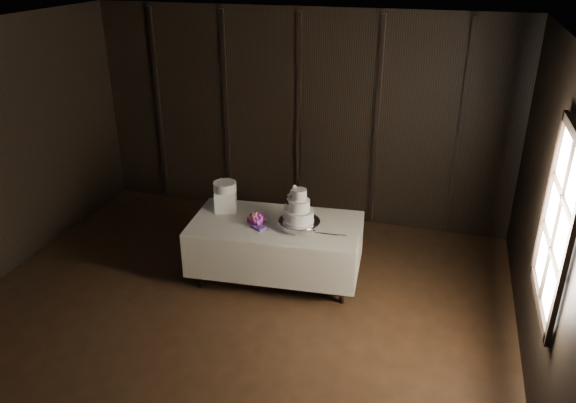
{
  "coord_description": "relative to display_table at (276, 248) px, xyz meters",
  "views": [
    {
      "loc": [
        2.03,
        -3.94,
        3.73
      ],
      "look_at": [
        0.38,
        1.66,
        1.05
      ],
      "focal_mm": 35.0,
      "sensor_mm": 36.0,
      "label": 1
    }
  ],
  "objects": [
    {
      "name": "cake_stand",
      "position": [
        0.3,
        -0.05,
        0.39
      ],
      "size": [
        0.51,
        0.51,
        0.09
      ],
      "primitive_type": "cylinder",
      "rotation": [
        0.0,
        0.0,
        -0.06
      ],
      "color": "silver",
      "rests_on": "display_table"
    },
    {
      "name": "cake_knife",
      "position": [
        0.63,
        -0.12,
        0.35
      ],
      "size": [
        0.37,
        0.03,
        0.01
      ],
      "primitive_type": "cube",
      "rotation": [
        0.0,
        0.0,
        0.02
      ],
      "color": "silver",
      "rests_on": "display_table"
    },
    {
      "name": "bouquet",
      "position": [
        -0.2,
        -0.09,
        0.4
      ],
      "size": [
        0.41,
        0.45,
        0.18
      ],
      "primitive_type": null,
      "rotation": [
        0.0,
        0.0,
        -0.46
      ],
      "color": "#EA6989",
      "rests_on": "display_table"
    },
    {
      "name": "box_pedestal",
      "position": [
        -0.69,
        0.17,
        0.47
      ],
      "size": [
        0.33,
        0.33,
        0.25
      ],
      "primitive_type": "cube",
      "rotation": [
        0.0,
        0.0,
        0.34
      ],
      "color": "white",
      "rests_on": "display_table"
    },
    {
      "name": "wedding_cake",
      "position": [
        0.27,
        -0.06,
        0.59
      ],
      "size": [
        0.37,
        0.32,
        0.39
      ],
      "rotation": [
        0.0,
        0.0,
        -0.21
      ],
      "color": "white",
      "rests_on": "cake_stand"
    },
    {
      "name": "display_table",
      "position": [
        0.0,
        0.0,
        0.0
      ],
      "size": [
        2.07,
        1.2,
        0.76
      ],
      "rotation": [
        0.0,
        0.0,
        0.08
      ],
      "color": "silver",
      "rests_on": "ground"
    },
    {
      "name": "small_cake",
      "position": [
        -0.69,
        0.17,
        0.65
      ],
      "size": [
        0.34,
        0.34,
        0.11
      ],
      "primitive_type": "cylinder",
      "rotation": [
        0.0,
        0.0,
        -0.25
      ],
      "color": "white",
      "rests_on": "box_pedestal"
    },
    {
      "name": "room",
      "position": [
        -0.23,
        -1.66,
        1.08
      ],
      "size": [
        6.08,
        7.08,
        3.08
      ],
      "color": "black",
      "rests_on": "ground"
    },
    {
      "name": "window",
      "position": [
        2.74,
        -1.16,
        1.28
      ],
      "size": [
        0.06,
        1.16,
        1.56
      ],
      "primitive_type": "cube",
      "color": "black",
      "rests_on": "room"
    }
  ]
}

